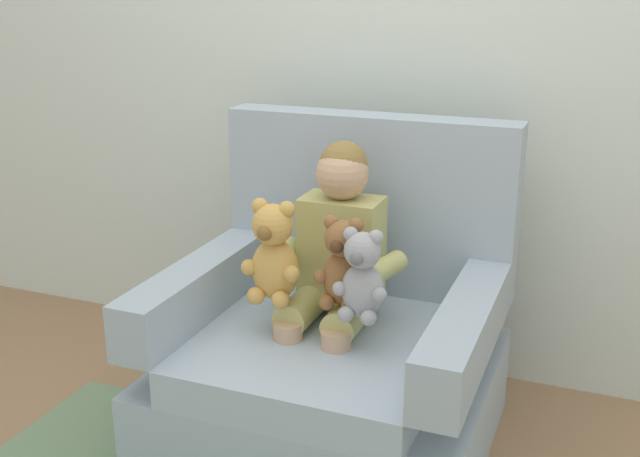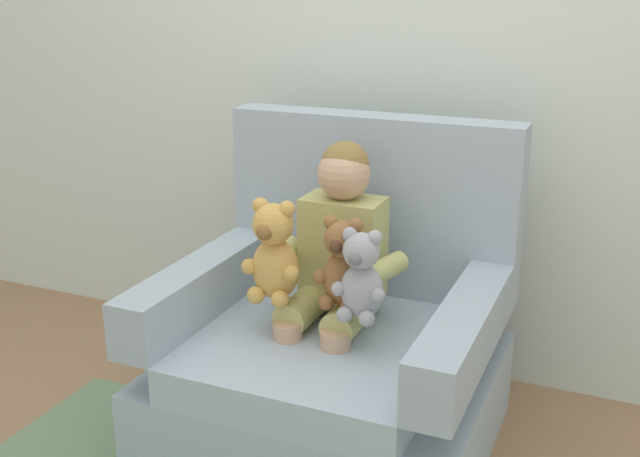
# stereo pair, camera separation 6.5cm
# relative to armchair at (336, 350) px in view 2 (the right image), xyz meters

# --- Properties ---
(ground_plane) EXTENTS (8.00, 8.00, 0.00)m
(ground_plane) POSITION_rel_armchair_xyz_m (0.00, -0.06, -0.32)
(ground_plane) COLOR #936D4C
(back_wall) EXTENTS (6.00, 0.10, 2.60)m
(back_wall) POSITION_rel_armchair_xyz_m (0.00, 0.67, 0.98)
(back_wall) COLOR silver
(back_wall) RESTS_ON ground
(armchair) EXTENTS (1.03, 0.92, 1.05)m
(armchair) POSITION_rel_armchair_xyz_m (0.00, 0.00, 0.00)
(armchair) COLOR #9EADBC
(armchair) RESTS_ON ground
(seated_child) EXTENTS (0.45, 0.39, 0.82)m
(seated_child) POSITION_rel_armchair_xyz_m (-0.01, 0.02, 0.32)
(seated_child) COLOR tan
(seated_child) RESTS_ON armchair
(plush_brown) EXTENTS (0.17, 0.14, 0.29)m
(plush_brown) POSITION_rel_armchair_xyz_m (0.06, -0.11, 0.35)
(plush_brown) COLOR brown
(plush_brown) RESTS_ON armchair
(plush_grey) EXTENTS (0.17, 0.13, 0.28)m
(plush_grey) POSITION_rel_armchair_xyz_m (0.14, -0.17, 0.34)
(plush_grey) COLOR #9E9EA3
(plush_grey) RESTS_ON armchair
(plush_honey) EXTENTS (0.19, 0.16, 0.33)m
(plush_honey) POSITION_rel_armchair_xyz_m (-0.15, -0.14, 0.37)
(plush_honey) COLOR gold
(plush_honey) RESTS_ON armchair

